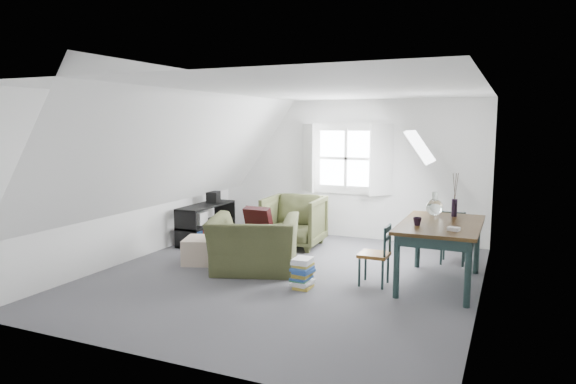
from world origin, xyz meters
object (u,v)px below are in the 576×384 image
at_px(armchair_far, 294,246).
at_px(dining_chair_far, 454,236).
at_px(ottoman, 204,250).
at_px(dining_table, 441,231).
at_px(media_shelf, 205,225).
at_px(armchair_near, 254,271).
at_px(dining_chair_near, 377,254).
at_px(magazine_stack, 303,273).

bearing_deg(armchair_far, dining_chair_far, -4.22).
bearing_deg(dining_chair_far, armchair_far, -21.76).
xyz_separation_m(ottoman, dining_table, (3.38, 0.32, 0.52)).
bearing_deg(armchair_far, dining_table, -27.84).
xyz_separation_m(ottoman, media_shelf, (-0.74, 1.17, 0.11)).
distance_m(armchair_near, dining_chair_far, 3.00).
relative_size(armchair_near, dining_chair_near, 1.51).
distance_m(dining_table, dining_chair_near, 0.87).
xyz_separation_m(ottoman, magazine_stack, (1.81, -0.52, 0.00)).
bearing_deg(ottoman, dining_chair_near, -0.42).
xyz_separation_m(armchair_near, armchair_far, (-0.06, 1.60, 0.00)).
bearing_deg(dining_chair_near, magazine_stack, -69.03).
relative_size(armchair_near, dining_chair_far, 1.48).
xyz_separation_m(dining_chair_near, magazine_stack, (-0.83, -0.50, -0.22)).
bearing_deg(armchair_near, armchair_far, -106.39).
relative_size(ottoman, dining_chair_far, 0.70).
xyz_separation_m(armchair_near, media_shelf, (-1.64, 1.28, 0.30)).
bearing_deg(dining_chair_near, armchair_far, -140.22).
bearing_deg(armchair_near, dining_table, 171.01).
bearing_deg(dining_chair_far, dining_table, 66.73).
distance_m(dining_chair_near, media_shelf, 3.58).
bearing_deg(dining_chair_far, dining_chair_near, 40.73).
distance_m(armchair_far, dining_table, 2.89).
bearing_deg(ottoman, magazine_stack, -15.97).
relative_size(dining_chair_far, magazine_stack, 2.12).
bearing_deg(armchair_far, magazine_stack, -67.19).
bearing_deg(armchair_near, dining_chair_near, 164.22).
height_order(ottoman, dining_chair_near, dining_chair_near).
relative_size(armchair_far, dining_chair_far, 1.17).
xyz_separation_m(dining_table, magazine_stack, (-1.57, -0.84, -0.52)).
bearing_deg(armchair_near, ottoman, -25.51).
bearing_deg(magazine_stack, armchair_far, 115.88).
bearing_deg(dining_table, armchair_near, -172.67).
distance_m(dining_table, magazine_stack, 1.85).
bearing_deg(dining_chair_far, armchair_near, 10.80).
xyz_separation_m(armchair_far, ottoman, (-0.84, -1.49, 0.19)).
bearing_deg(armchair_near, dining_chair_far, -167.29).
xyz_separation_m(armchair_near, ottoman, (-0.90, 0.11, 0.19)).
bearing_deg(dining_chair_near, dining_table, 104.06).
bearing_deg(magazine_stack, media_shelf, 146.51).
bearing_deg(dining_chair_far, media_shelf, -16.90).
xyz_separation_m(armchair_near, dining_chair_far, (2.53, 1.55, 0.42)).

